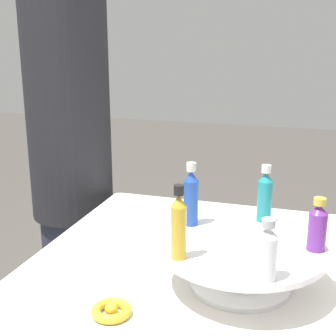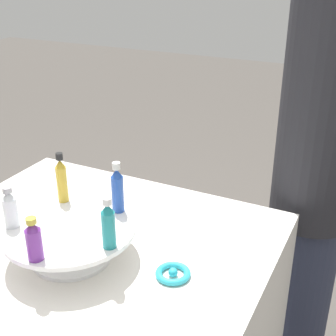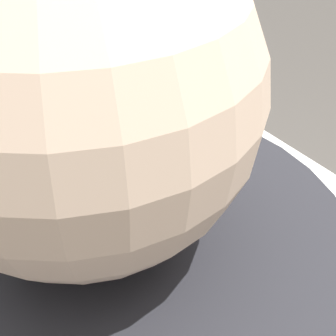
# 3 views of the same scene
# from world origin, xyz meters

# --- Properties ---
(display_stand) EXTENTS (0.33, 0.33, 0.09)m
(display_stand) POSITION_xyz_m (0.00, 0.00, 0.82)
(display_stand) COLOR white
(display_stand) RESTS_ON party_table
(bottle_gold) EXTENTS (0.03, 0.03, 0.14)m
(bottle_gold) POSITION_xyz_m (0.10, 0.10, 0.92)
(bottle_gold) COLOR gold
(bottle_gold) RESTS_ON display_stand
(bottle_clear) EXTENTS (0.04, 0.04, 0.11)m
(bottle_clear) POSITION_xyz_m (-0.06, 0.13, 0.90)
(bottle_clear) COLOR silver
(bottle_clear) RESTS_ON display_stand
(bottle_purple) EXTENTS (0.04, 0.04, 0.10)m
(bottle_purple) POSITION_xyz_m (-0.14, -0.02, 0.90)
(bottle_purple) COLOR #702D93
(bottle_purple) RESTS_ON display_stand
(bottle_teal) EXTENTS (0.03, 0.03, 0.13)m
(bottle_teal) POSITION_xyz_m (-0.03, -0.14, 0.91)
(bottle_teal) COLOR teal
(bottle_teal) RESTS_ON display_stand
(bottle_blue) EXTENTS (0.03, 0.03, 0.14)m
(bottle_blue) POSITION_xyz_m (0.12, -0.07, 0.91)
(bottle_blue) COLOR #234CAD
(bottle_blue) RESTS_ON display_stand
(ribbon_bow_teal) EXTENTS (0.09, 0.09, 0.02)m
(ribbon_bow_teal) POSITION_xyz_m (0.05, -0.26, 0.77)
(ribbon_bow_teal) COLOR #2DB7CC
(ribbon_bow_teal) RESTS_ON party_table
(ribbon_bow_gold) EXTENTS (0.07, 0.07, 0.02)m
(ribbon_bow_gold) POSITION_xyz_m (0.21, 0.17, 0.77)
(ribbon_bow_gold) COLOR gold
(ribbon_bow_gold) RESTS_ON party_table
(person_figure) EXTENTS (0.27, 0.27, 1.58)m
(person_figure) POSITION_xyz_m (0.64, -0.48, 0.80)
(person_figure) COLOR #282D42
(person_figure) RESTS_ON ground_plane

